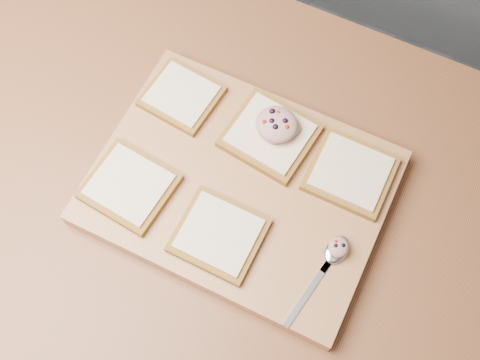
# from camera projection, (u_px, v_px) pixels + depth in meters

# --- Properties ---
(ground) EXTENTS (4.00, 4.00, 0.00)m
(ground) POSITION_uv_depth(u_px,v_px,m) (197.00, 285.00, 1.82)
(ground) COLOR #515459
(ground) RESTS_ON ground
(island_counter) EXTENTS (2.00, 0.80, 0.90)m
(island_counter) POSITION_uv_depth(u_px,v_px,m) (184.00, 241.00, 1.40)
(island_counter) COLOR slate
(island_counter) RESTS_ON ground
(cutting_board) EXTENTS (0.45, 0.34, 0.04)m
(cutting_board) POSITION_uv_depth(u_px,v_px,m) (240.00, 188.00, 0.95)
(cutting_board) COLOR tan
(cutting_board) RESTS_ON island_counter
(bread_far_left) EXTENTS (0.12, 0.11, 0.02)m
(bread_far_left) POSITION_uv_depth(u_px,v_px,m) (182.00, 96.00, 0.99)
(bread_far_left) COLOR brown
(bread_far_left) RESTS_ON cutting_board
(bread_far_center) EXTENTS (0.15, 0.14, 0.02)m
(bread_far_center) POSITION_uv_depth(u_px,v_px,m) (270.00, 135.00, 0.96)
(bread_far_center) COLOR brown
(bread_far_center) RESTS_ON cutting_board
(bread_far_right) EXTENTS (0.12, 0.11, 0.02)m
(bread_far_right) POSITION_uv_depth(u_px,v_px,m) (350.00, 173.00, 0.94)
(bread_far_right) COLOR brown
(bread_far_right) RESTS_ON cutting_board
(bread_near_left) EXTENTS (0.14, 0.13, 0.02)m
(bread_near_left) POSITION_uv_depth(u_px,v_px,m) (130.00, 186.00, 0.93)
(bread_near_left) COLOR brown
(bread_near_left) RESTS_ON cutting_board
(bread_near_center) EXTENTS (0.13, 0.11, 0.02)m
(bread_near_center) POSITION_uv_depth(u_px,v_px,m) (219.00, 235.00, 0.90)
(bread_near_center) COLOR brown
(bread_near_center) RESTS_ON cutting_board
(tuna_salad_dollop) EXTENTS (0.07, 0.06, 0.03)m
(tuna_salad_dollop) POSITION_uv_depth(u_px,v_px,m) (277.00, 124.00, 0.94)
(tuna_salad_dollop) COLOR tan
(tuna_salad_dollop) RESTS_ON bread_far_center
(spoon) EXTENTS (0.05, 0.16, 0.01)m
(spoon) POSITION_uv_depth(u_px,v_px,m) (333.00, 256.00, 0.89)
(spoon) COLOR silver
(spoon) RESTS_ON cutting_board
(spoon_salad) EXTENTS (0.03, 0.03, 0.02)m
(spoon_salad) POSITION_uv_depth(u_px,v_px,m) (338.00, 247.00, 0.88)
(spoon_salad) COLOR tan
(spoon_salad) RESTS_ON spoon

